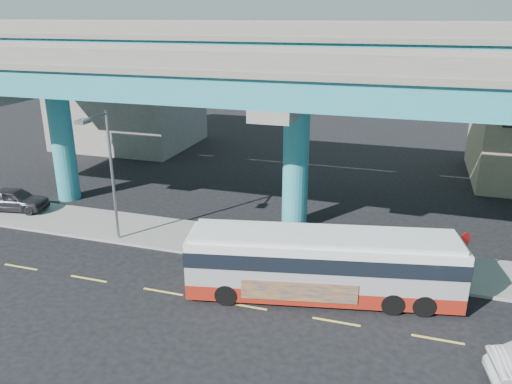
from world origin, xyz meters
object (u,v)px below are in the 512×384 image
(transit_bus, at_px, (323,263))
(parked_car, at_px, (14,199))
(stop_sign, at_px, (464,247))
(street_lamp, at_px, (105,159))

(transit_bus, distance_m, parked_car, 21.17)
(parked_car, bearing_deg, stop_sign, -102.48)
(transit_bus, height_order, stop_sign, transit_bus)
(parked_car, xyz_separation_m, stop_sign, (26.68, -1.58, 1.21))
(parked_car, bearing_deg, transit_bus, -110.62)
(parked_car, bearing_deg, street_lamp, -113.95)
(transit_bus, xyz_separation_m, stop_sign, (5.96, 2.65, 0.40))
(transit_bus, xyz_separation_m, street_lamp, (-12.04, 1.92, 3.23))
(street_lamp, bearing_deg, transit_bus, -9.07)
(transit_bus, distance_m, stop_sign, 6.53)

